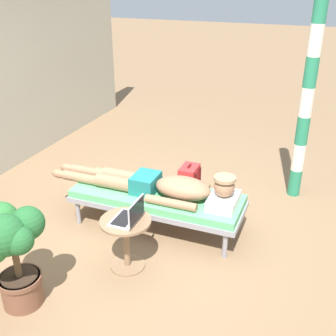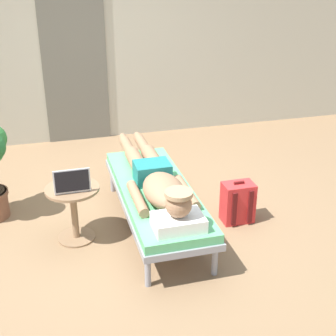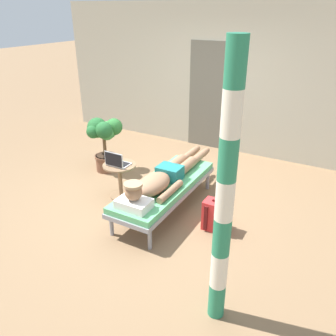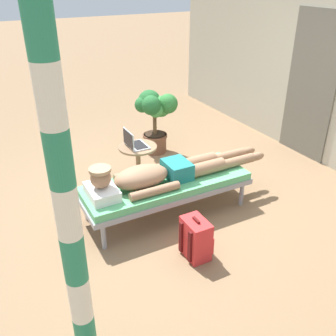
% 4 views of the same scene
% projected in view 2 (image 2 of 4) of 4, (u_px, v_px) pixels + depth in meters
% --- Properties ---
extents(ground_plane, '(40.00, 40.00, 0.00)m').
position_uv_depth(ground_plane, '(131.00, 222.00, 4.66)').
color(ground_plane, '#846647').
extents(house_wall_back, '(7.60, 0.20, 2.70)m').
position_uv_depth(house_wall_back, '(107.00, 38.00, 6.33)').
color(house_wall_back, '#B2AD99').
rests_on(house_wall_back, ground).
extents(house_door_panel, '(0.84, 0.03, 2.04)m').
position_uv_depth(house_door_panel, '(75.00, 67.00, 6.27)').
color(house_door_panel, '#625F54').
rests_on(house_door_panel, ground).
extents(lounge_chair, '(0.66, 1.89, 0.42)m').
position_uv_depth(lounge_chair, '(156.00, 194.00, 4.44)').
color(lounge_chair, gray).
rests_on(lounge_chair, ground).
extents(person_reclining, '(0.53, 2.17, 0.33)m').
position_uv_depth(person_reclining, '(157.00, 181.00, 4.31)').
color(person_reclining, white).
rests_on(person_reclining, lounge_chair).
extents(side_table, '(0.48, 0.48, 0.52)m').
position_uv_depth(side_table, '(74.00, 204.00, 4.25)').
color(side_table, '#8C6B4C').
rests_on(side_table, ground).
extents(laptop, '(0.31, 0.24, 0.23)m').
position_uv_depth(laptop, '(72.00, 184.00, 4.11)').
color(laptop, silver).
rests_on(laptop, side_table).
extents(backpack, '(0.30, 0.26, 0.42)m').
position_uv_depth(backpack, '(238.00, 203.00, 4.61)').
color(backpack, red).
rests_on(backpack, ground).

